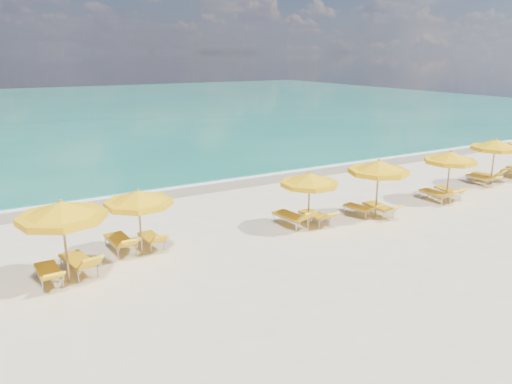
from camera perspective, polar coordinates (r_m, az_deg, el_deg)
ground_plane at (r=18.49m, az=2.36°, el=-4.67°), size 120.00×120.00×0.00m
ocean at (r=63.60m, az=-21.96°, el=8.73°), size 120.00×80.00×0.30m
wet_sand_band at (r=24.75m, az=-6.92°, el=0.50°), size 120.00×2.60×0.01m
foam_line at (r=25.46m, az=-7.65°, el=0.90°), size 120.00×1.20×0.03m
whitecap_near at (r=32.39m, az=-23.72°, el=2.88°), size 14.00×0.36×0.05m
whitecap_far at (r=42.80m, az=-6.04°, el=6.93°), size 18.00×0.30×0.05m
umbrella_2 at (r=14.89m, az=-21.33°, el=-2.13°), size 2.82×2.82×2.51m
umbrella_3 at (r=16.38m, az=-13.29°, el=-0.75°), size 2.79×2.79×2.24m
umbrella_4 at (r=18.52m, az=6.13°, el=1.38°), size 2.89×2.89×2.20m
umbrella_5 at (r=20.16m, az=13.83°, el=2.73°), size 2.43×2.43×2.42m
umbrella_6 at (r=23.54m, az=21.34°, el=3.66°), size 2.91×2.91×2.30m
umbrella_7 at (r=27.42m, az=25.68°, el=4.85°), size 2.54×2.54×2.36m
lounger_2_left at (r=15.71m, az=-22.57°, el=-8.86°), size 0.65×1.84×0.75m
lounger_2_right at (r=16.02m, az=-19.52°, el=-7.96°), size 1.02×2.04×0.90m
lounger_3_left at (r=17.29m, az=-15.22°, el=-5.86°), size 0.75×2.01×0.83m
lounger_3_right at (r=17.45m, az=-11.82°, el=-5.55°), size 0.63×1.65×0.74m
lounger_4_left at (r=19.12m, az=4.06°, el=-3.24°), size 0.90×2.00×0.89m
lounger_4_right at (r=19.49m, az=6.78°, el=-3.02°), size 0.71×1.80×0.74m
lounger_5_left at (r=20.78m, az=11.73°, el=-2.11°), size 0.84×1.71×0.68m
lounger_5_right at (r=20.99m, az=13.89°, el=-2.01°), size 0.65×1.85×0.70m
lounger_6_left at (r=23.66m, az=19.87°, el=-0.48°), size 0.64×1.86×0.79m
lounger_6_right at (r=24.49m, az=21.09°, el=-0.11°), size 0.89×1.80×0.71m
lounger_7_left at (r=27.53m, az=24.23°, el=1.21°), size 0.69×1.83×0.68m
lounger_7_right at (r=28.38m, az=24.79°, el=1.53°), size 0.74×1.67×0.76m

